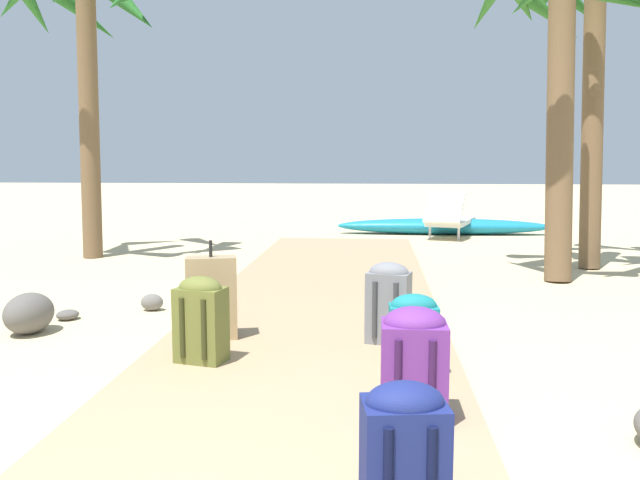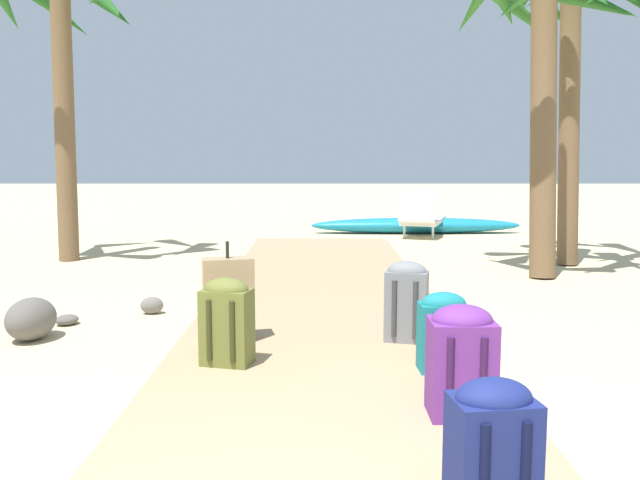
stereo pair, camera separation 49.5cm
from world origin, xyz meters
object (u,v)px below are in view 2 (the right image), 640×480
object	(u,v)px
palm_tree_far_left	(60,12)
palm_tree_far_right	(583,13)
suitcase_tan	(231,299)
backpack_grey	(410,299)
backpack_purple	(464,358)
backpack_navy	(496,445)
kayak	(419,225)
backpack_olive	(230,319)
lounge_chair	(426,217)
palm_tree_near_right	(551,13)
backpack_teal	(446,330)

from	to	relation	value
palm_tree_far_left	palm_tree_far_right	xyz separation A→B (m)	(6.56, -0.19, -0.06)
suitcase_tan	backpack_grey	xyz separation A→B (m)	(1.24, -0.01, 0.00)
backpack_purple	backpack_navy	xyz separation A→B (m)	(-0.09, -0.92, -0.03)
kayak	backpack_navy	bearing A→B (deg)	-96.69
backpack_olive	backpack_purple	size ratio (longest dim) A/B	0.97
palm_tree_far_right	kayak	xyz separation A→B (m)	(-1.48, 3.35, -2.98)
suitcase_tan	kayak	size ratio (longest dim) A/B	0.18
backpack_olive	lounge_chair	bearing A→B (deg)	72.32
lounge_chair	kayak	world-z (taller)	lounge_chair
palm_tree_far_right	lounge_chair	xyz separation A→B (m)	(-1.43, 2.92, -2.80)
backpack_grey	palm_tree_near_right	distance (m)	4.44
palm_tree_far_left	lounge_chair	distance (m)	6.47
backpack_olive	kayak	xyz separation A→B (m)	(2.30, 7.82, -0.22)
backpack_navy	backpack_teal	bearing A→B (deg)	85.55
kayak	backpack_teal	bearing A→B (deg)	-97.14
palm_tree_far_right	kayak	bearing A→B (deg)	113.90
suitcase_tan	kayak	world-z (taller)	suitcase_tan
backpack_grey	lounge_chair	bearing A→B (deg)	80.22
backpack_olive	backpack_teal	bearing A→B (deg)	-5.42
backpack_navy	lounge_chair	distance (m)	9.19
backpack_olive	backpack_purple	distance (m)	1.50
backpack_grey	kayak	size ratio (longest dim) A/B	0.15
palm_tree_far_left	backpack_grey	bearing A→B (deg)	-46.35
backpack_olive	palm_tree_near_right	size ratio (longest dim) A/B	0.14
backpack_teal	palm_tree_far_left	world-z (taller)	palm_tree_far_left
backpack_purple	lounge_chair	bearing A→B (deg)	82.43
backpack_purple	palm_tree_far_right	world-z (taller)	palm_tree_far_right
backpack_teal	kayak	distance (m)	8.01
backpack_teal	palm_tree_far_left	distance (m)	6.90
suitcase_tan	backpack_grey	size ratio (longest dim) A/B	1.24
backpack_purple	backpack_teal	bearing A→B (deg)	86.73
backpack_grey	lounge_chair	world-z (taller)	lounge_chair
palm_tree_far_left	palm_tree_far_right	bearing A→B (deg)	-1.63
backpack_olive	kayak	bearing A→B (deg)	73.61
suitcase_tan	palm_tree_far_left	distance (m)	5.68
backpack_purple	palm_tree_near_right	world-z (taller)	palm_tree_near_right
backpack_olive	backpack_navy	bearing A→B (deg)	-55.68
palm_tree_near_right	palm_tree_far_right	bearing A→B (deg)	52.03
palm_tree_far_right	lounge_chair	bearing A→B (deg)	116.12
suitcase_tan	palm_tree_near_right	bearing A→B (deg)	44.01
backpack_purple	palm_tree_near_right	distance (m)	5.41
palm_tree_far_left	backpack_navy	bearing A→B (deg)	-58.25
backpack_grey	backpack_navy	distance (m)	2.25
backpack_grey	backpack_olive	xyz separation A→B (m)	(-1.17, -0.52, -0.01)
suitcase_tan	backpack_navy	distance (m)	2.58
backpack_olive	backpack_teal	distance (m)	1.31
backpack_olive	backpack_navy	world-z (taller)	backpack_olive
suitcase_tan	backpack_purple	bearing A→B (deg)	-45.35
backpack_navy	backpack_purple	bearing A→B (deg)	84.66
backpack_olive	backpack_navy	distance (m)	2.09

